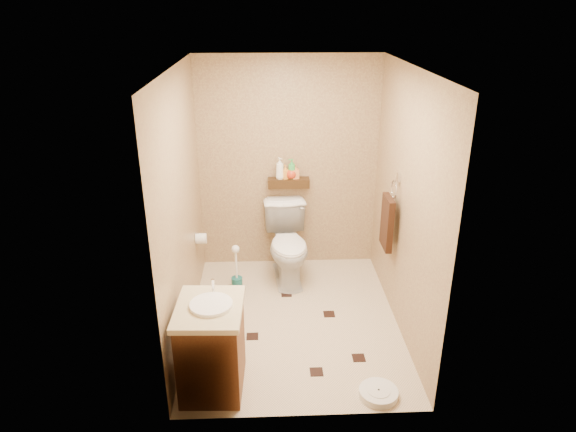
{
  "coord_description": "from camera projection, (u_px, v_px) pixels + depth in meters",
  "views": [
    {
      "loc": [
        -0.24,
        -4.23,
        2.9
      ],
      "look_at": [
        -0.05,
        0.25,
        1.01
      ],
      "focal_mm": 32.0,
      "sensor_mm": 36.0,
      "label": 1
    }
  ],
  "objects": [
    {
      "name": "toilet",
      "position": [
        288.0,
        245.0,
        5.63
      ],
      "size": [
        0.54,
        0.86,
        0.84
      ],
      "primitive_type": "imported",
      "rotation": [
        0.0,
        0.0,
        0.09
      ],
      "color": "white",
      "rests_on": "ground"
    },
    {
      "name": "wall_back",
      "position": [
        288.0,
        165.0,
        5.71
      ],
      "size": [
        2.0,
        0.04,
        2.4
      ],
      "primitive_type": "cube",
      "color": "tan",
      "rests_on": "ground"
    },
    {
      "name": "vanity",
      "position": [
        212.0,
        346.0,
        4.04
      ],
      "size": [
        0.53,
        0.64,
        0.87
      ],
      "rotation": [
        0.0,
        0.0,
        -0.04
      ],
      "color": "brown",
      "rests_on": "ground"
    },
    {
      "name": "toilet_brush",
      "position": [
        237.0,
        273.0,
        5.52
      ],
      "size": [
        0.12,
        0.12,
        0.52
      ],
      "color": "#175D5D",
      "rests_on": "ground"
    },
    {
      "name": "bottle_a",
      "position": [
        280.0,
        168.0,
        5.64
      ],
      "size": [
        0.13,
        0.13,
        0.24
      ],
      "primitive_type": "imported",
      "rotation": [
        0.0,
        0.0,
        0.64
      ],
      "color": "white",
      "rests_on": "wall_shelf"
    },
    {
      "name": "bottle_b",
      "position": [
        285.0,
        172.0,
        5.66
      ],
      "size": [
        0.1,
        0.1,
        0.16
      ],
      "primitive_type": "imported",
      "rotation": [
        0.0,
        0.0,
        3.76
      ],
      "color": "#F59F33",
      "rests_on": "wall_shelf"
    },
    {
      "name": "ceiling",
      "position": [
        295.0,
        68.0,
        4.09
      ],
      "size": [
        2.0,
        2.5,
        0.02
      ],
      "primitive_type": "cube",
      "color": "white",
      "rests_on": "wall_back"
    },
    {
      "name": "wall_left",
      "position": [
        181.0,
        209.0,
        4.52
      ],
      "size": [
        0.04,
        2.5,
        2.4
      ],
      "primitive_type": "cube",
      "color": "tan",
      "rests_on": "ground"
    },
    {
      "name": "wall_front",
      "position": [
        305.0,
        277.0,
        3.41
      ],
      "size": [
        2.0,
        0.04,
        2.4
      ],
      "primitive_type": "cube",
      "color": "tan",
      "rests_on": "ground"
    },
    {
      "name": "wall_right",
      "position": [
        406.0,
        205.0,
        4.6
      ],
      "size": [
        0.04,
        2.5,
        2.4
      ],
      "primitive_type": "cube",
      "color": "tan",
      "rests_on": "ground"
    },
    {
      "name": "toilet_paper",
      "position": [
        201.0,
        238.0,
        5.36
      ],
      "size": [
        0.12,
        0.11,
        0.12
      ],
      "color": "white",
      "rests_on": "wall_left"
    },
    {
      "name": "bathroom_scale",
      "position": [
        378.0,
        393.0,
        4.06
      ],
      "size": [
        0.31,
        0.31,
        0.06
      ],
      "rotation": [
        0.0,
        0.0,
        -0.01
      ],
      "color": "white",
      "rests_on": "ground"
    },
    {
      "name": "towel_ring",
      "position": [
        388.0,
        220.0,
        4.93
      ],
      "size": [
        0.12,
        0.3,
        0.76
      ],
      "color": "silver",
      "rests_on": "wall_right"
    },
    {
      "name": "bottle_d",
      "position": [
        292.0,
        169.0,
        5.65
      ],
      "size": [
        0.11,
        0.11,
        0.23
      ],
      "primitive_type": "imported",
      "rotation": [
        0.0,
        0.0,
        4.95
      ],
      "color": "green",
      "rests_on": "wall_shelf"
    },
    {
      "name": "bottle_e",
      "position": [
        296.0,
        172.0,
        5.66
      ],
      "size": [
        0.08,
        0.08,
        0.16
      ],
      "primitive_type": "imported",
      "rotation": [
        0.0,
        0.0,
        3.31
      ],
      "color": "#DE874A",
      "rests_on": "wall_shelf"
    },
    {
      "name": "ground",
      "position": [
        294.0,
        320.0,
        5.03
      ],
      "size": [
        2.5,
        2.5,
        0.0
      ],
      "primitive_type": "plane",
      "color": "beige",
      "rests_on": "ground"
    },
    {
      "name": "floor_accents",
      "position": [
        294.0,
        325.0,
        4.96
      ],
      "size": [
        1.27,
        1.44,
        0.01
      ],
      "color": "black",
      "rests_on": "ground"
    },
    {
      "name": "bottle_c",
      "position": [
        291.0,
        172.0,
        5.66
      ],
      "size": [
        0.18,
        0.18,
        0.16
      ],
      "primitive_type": "imported",
      "rotation": [
        0.0,
        0.0,
        3.94
      ],
      "color": "red",
      "rests_on": "wall_shelf"
    },
    {
      "name": "wall_shelf",
      "position": [
        289.0,
        183.0,
        5.71
      ],
      "size": [
        0.46,
        0.14,
        0.1
      ],
      "primitive_type": "cube",
      "color": "#3B2510",
      "rests_on": "wall_back"
    }
  ]
}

